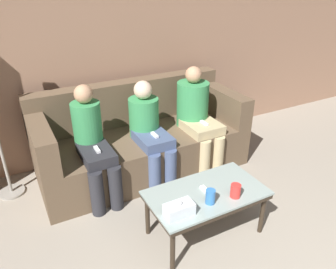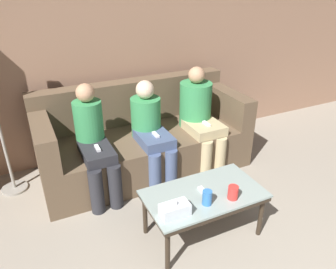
{
  "view_description": "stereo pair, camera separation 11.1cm",
  "coord_description": "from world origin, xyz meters",
  "px_view_note": "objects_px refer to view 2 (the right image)",
  "views": [
    {
      "loc": [
        -1.26,
        0.13,
        2.07
      ],
      "look_at": [
        0.0,
        2.51,
        0.71
      ],
      "focal_mm": 35.0,
      "sensor_mm": 36.0,
      "label": 1
    },
    {
      "loc": [
        -1.16,
        0.08,
        2.07
      ],
      "look_at": [
        0.0,
        2.51,
        0.71
      ],
      "focal_mm": 35.0,
      "sensor_mm": 36.0,
      "label": 2
    }
  ],
  "objects_px": {
    "cup_near_left": "(207,198)",
    "seated_person_mid_left": "(151,129)",
    "tissue_box": "(175,210)",
    "seated_person_mid_right": "(199,114)",
    "seated_person_left_end": "(94,141)",
    "couch": "(143,140)",
    "cup_near_right": "(233,192)",
    "game_remote": "(204,192)",
    "coffee_table": "(204,197)"
  },
  "relations": [
    {
      "from": "coffee_table",
      "to": "seated_person_mid_left",
      "type": "bearing_deg",
      "value": 92.44
    },
    {
      "from": "tissue_box",
      "to": "game_remote",
      "type": "distance_m",
      "value": 0.37
    },
    {
      "from": "couch",
      "to": "seated_person_left_end",
      "type": "distance_m",
      "value": 0.7
    },
    {
      "from": "seated_person_mid_right",
      "to": "seated_person_left_end",
      "type": "bearing_deg",
      "value": -177.95
    },
    {
      "from": "cup_near_right",
      "to": "game_remote",
      "type": "bearing_deg",
      "value": 136.81
    },
    {
      "from": "couch",
      "to": "seated_person_mid_left",
      "type": "distance_m",
      "value": 0.33
    },
    {
      "from": "game_remote",
      "to": "seated_person_mid_left",
      "type": "relative_size",
      "value": 0.14
    },
    {
      "from": "game_remote",
      "to": "cup_near_right",
      "type": "bearing_deg",
      "value": -43.19
    },
    {
      "from": "game_remote",
      "to": "couch",
      "type": "bearing_deg",
      "value": 91.98
    },
    {
      "from": "couch",
      "to": "seated_person_left_end",
      "type": "relative_size",
      "value": 2.02
    },
    {
      "from": "couch",
      "to": "tissue_box",
      "type": "xyz_separation_m",
      "value": [
        -0.3,
        -1.39,
        0.14
      ]
    },
    {
      "from": "cup_near_right",
      "to": "seated_person_mid_right",
      "type": "bearing_deg",
      "value": 71.89
    },
    {
      "from": "seated_person_left_end",
      "to": "couch",
      "type": "bearing_deg",
      "value": 22.68
    },
    {
      "from": "cup_near_left",
      "to": "tissue_box",
      "type": "distance_m",
      "value": 0.28
    },
    {
      "from": "cup_near_left",
      "to": "tissue_box",
      "type": "relative_size",
      "value": 0.54
    },
    {
      "from": "game_remote",
      "to": "seated_person_left_end",
      "type": "relative_size",
      "value": 0.13
    },
    {
      "from": "game_remote",
      "to": "coffee_table",
      "type": "bearing_deg",
      "value": 0.0
    },
    {
      "from": "couch",
      "to": "cup_near_right",
      "type": "distance_m",
      "value": 1.43
    },
    {
      "from": "coffee_table",
      "to": "seated_person_mid_right",
      "type": "relative_size",
      "value": 0.86
    },
    {
      "from": "coffee_table",
      "to": "seated_person_left_end",
      "type": "distance_m",
      "value": 1.2
    },
    {
      "from": "cup_near_left",
      "to": "seated_person_mid_right",
      "type": "distance_m",
      "value": 1.33
    },
    {
      "from": "couch",
      "to": "seated_person_mid_left",
      "type": "height_order",
      "value": "seated_person_mid_left"
    },
    {
      "from": "cup_near_right",
      "to": "seated_person_mid_right",
      "type": "height_order",
      "value": "seated_person_mid_right"
    },
    {
      "from": "tissue_box",
      "to": "seated_person_mid_left",
      "type": "xyz_separation_m",
      "value": [
        0.3,
        1.15,
        0.1
      ]
    },
    {
      "from": "game_remote",
      "to": "seated_person_mid_right",
      "type": "distance_m",
      "value": 1.19
    },
    {
      "from": "couch",
      "to": "coffee_table",
      "type": "xyz_separation_m",
      "value": [
        0.04,
        -1.25,
        0.04
      ]
    },
    {
      "from": "cup_near_right",
      "to": "couch",
      "type": "bearing_deg",
      "value": 98.55
    },
    {
      "from": "couch",
      "to": "seated_person_left_end",
      "type": "height_order",
      "value": "seated_person_left_end"
    },
    {
      "from": "game_remote",
      "to": "seated_person_mid_right",
      "type": "bearing_deg",
      "value": 61.7
    },
    {
      "from": "seated_person_mid_right",
      "to": "game_remote",
      "type": "bearing_deg",
      "value": -118.3
    },
    {
      "from": "cup_near_left",
      "to": "cup_near_right",
      "type": "bearing_deg",
      "value": -7.57
    },
    {
      "from": "coffee_table",
      "to": "game_remote",
      "type": "relative_size",
      "value": 6.51
    },
    {
      "from": "tissue_box",
      "to": "couch",
      "type": "bearing_deg",
      "value": 77.97
    },
    {
      "from": "coffee_table",
      "to": "seated_person_mid_left",
      "type": "relative_size",
      "value": 0.91
    },
    {
      "from": "cup_near_right",
      "to": "seated_person_mid_right",
      "type": "distance_m",
      "value": 1.27
    },
    {
      "from": "couch",
      "to": "seated_person_mid_left",
      "type": "relative_size",
      "value": 2.12
    },
    {
      "from": "couch",
      "to": "seated_person_left_end",
      "type": "bearing_deg",
      "value": -157.32
    },
    {
      "from": "tissue_box",
      "to": "seated_person_mid_left",
      "type": "bearing_deg",
      "value": 75.6
    },
    {
      "from": "coffee_table",
      "to": "cup_near_right",
      "type": "distance_m",
      "value": 0.25
    },
    {
      "from": "cup_near_right",
      "to": "seated_person_mid_left",
      "type": "distance_m",
      "value": 1.19
    },
    {
      "from": "couch",
      "to": "tissue_box",
      "type": "height_order",
      "value": "couch"
    },
    {
      "from": "tissue_box",
      "to": "seated_person_mid_left",
      "type": "relative_size",
      "value": 0.21
    },
    {
      "from": "couch",
      "to": "seated_person_mid_right",
      "type": "relative_size",
      "value": 1.99
    },
    {
      "from": "cup_near_left",
      "to": "seated_person_mid_left",
      "type": "xyz_separation_m",
      "value": [
        0.01,
        1.14,
        0.09
      ]
    },
    {
      "from": "coffee_table",
      "to": "seated_person_left_end",
      "type": "height_order",
      "value": "seated_person_left_end"
    },
    {
      "from": "cup_near_right",
      "to": "seated_person_mid_left",
      "type": "relative_size",
      "value": 0.11
    },
    {
      "from": "coffee_table",
      "to": "cup_near_left",
      "type": "bearing_deg",
      "value": -112.85
    },
    {
      "from": "couch",
      "to": "cup_near_right",
      "type": "xyz_separation_m",
      "value": [
        0.21,
        -1.41,
        0.14
      ]
    },
    {
      "from": "cup_near_left",
      "to": "seated_person_left_end",
      "type": "distance_m",
      "value": 1.27
    },
    {
      "from": "couch",
      "to": "cup_near_right",
      "type": "height_order",
      "value": "couch"
    }
  ]
}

